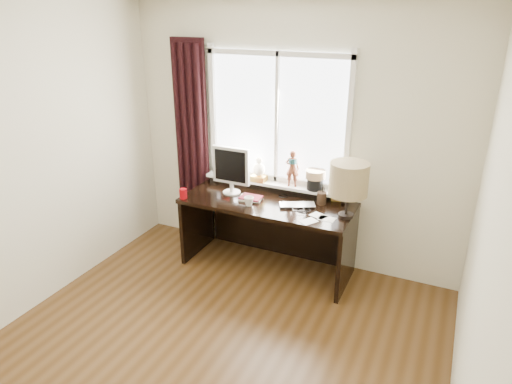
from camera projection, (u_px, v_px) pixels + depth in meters
The scene contains 16 objects.
floor at pixel (191, 376), 3.38m from camera, with size 3.50×4.00×0.00m, color brown.
wall_back at pixel (292, 139), 4.57m from camera, with size 3.50×2.60×0.00m, color beige.
wall_right at pixel (485, 283), 2.21m from camera, with size 4.00×2.60×0.00m, color beige.
laptop at pixel (297, 205), 4.39m from camera, with size 0.34×0.22×0.03m, color silver.
mug at pixel (249, 201), 4.39m from camera, with size 0.09×0.09×0.09m, color white.
red_cup at pixel (183, 194), 4.56m from camera, with size 0.08×0.08×0.10m, color #870308.
window at pixel (276, 139), 4.58m from camera, with size 1.52×0.21×1.40m.
curtain at pixel (192, 146), 5.00m from camera, with size 0.38×0.09×2.25m.
desk at pixel (271, 220), 4.68m from camera, with size 1.70×0.70×0.75m.
monitor at pixel (231, 168), 4.60m from camera, with size 0.40×0.18×0.49m.
notebook_stack at pixel (251, 198), 4.54m from camera, with size 0.25×0.20×0.03m.
brush_holder at pixel (322, 198), 4.42m from camera, with size 0.09×0.09×0.25m.
icon_frame at pixel (336, 195), 4.48m from camera, with size 0.10×0.04×0.13m.
table_lamp at pixel (349, 180), 4.04m from camera, with size 0.35×0.35×0.52m.
loose_papers at pixel (318, 218), 4.14m from camera, with size 0.30×0.32×0.00m.
desk_cables at pixel (298, 206), 4.39m from camera, with size 0.44×0.38×0.01m.
Camera 1 is at (1.53, -2.17, 2.54)m, focal length 32.00 mm.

